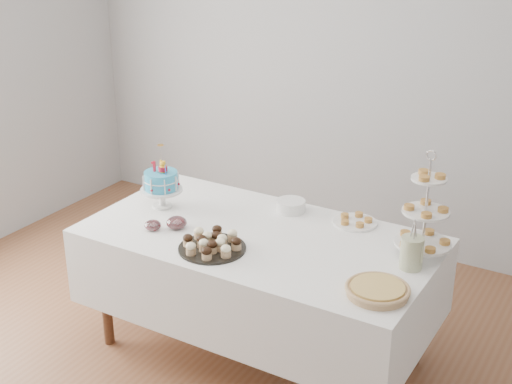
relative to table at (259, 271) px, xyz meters
The scene contains 12 objects.
floor 0.62m from the table, 90.00° to the right, with size 5.00×5.00×0.00m, color brown.
walls 0.86m from the table, 90.00° to the right, with size 5.04×4.04×2.70m.
table is the anchor object (origin of this frame).
birthday_cake 0.76m from the table, behind, with size 0.25×0.25×0.38m.
cupcake_tray 0.40m from the table, 113.42° to the right, with size 0.36×0.36×0.08m.
pie 0.88m from the table, 18.67° to the right, with size 0.30×0.30×0.05m.
tiered_stand 0.99m from the table, 15.47° to the left, with size 0.29×0.29×0.57m.
plate_stack 0.45m from the table, 89.61° to the left, with size 0.17×0.17×0.07m.
pastry_plate 0.61m from the table, 45.23° to the left, with size 0.25×0.25×0.04m.
jam_bowl_a 0.64m from the table, 155.33° to the right, with size 0.09×0.09×0.06m.
jam_bowl_b 0.53m from the table, 159.52° to the right, with size 0.11×0.11×0.07m.
utensil_pitcher 0.90m from the table, ahead, with size 0.12×0.11×0.26m.
Camera 1 is at (1.77, -2.72, 2.48)m, focal length 50.00 mm.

